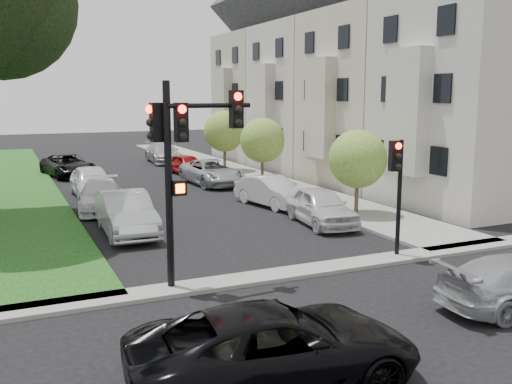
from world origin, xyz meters
name	(u,v)px	position (x,y,z in m)	size (l,w,h in m)	color
ground	(334,295)	(0.00, 0.00, 0.00)	(140.00, 140.00, 0.00)	black
sidewalk_right	(232,170)	(6.75, 24.00, 0.06)	(3.50, 44.00, 0.12)	gray
sidewalk_cross	(298,272)	(0.00, 2.00, 0.06)	(60.00, 1.00, 0.12)	gray
house_a	(476,57)	(12.45, 8.00, 6.93)	(7.70, 7.55, 15.97)	silver
house_b	(377,65)	(12.45, 15.50, 6.93)	(7.70, 7.55, 15.97)	#A9A087
house_c	(312,70)	(12.45, 23.00, 6.93)	(7.70, 7.55, 15.97)	#A49E95
house_d	(266,73)	(12.45, 30.50, 6.93)	(7.70, 7.55, 15.97)	#9D9988
small_tree_a	(358,159)	(6.20, 8.10, 2.51)	(2.52, 2.52, 3.78)	#342B22
small_tree_b	(262,140)	(6.20, 17.81, 2.61)	(2.62, 2.62, 3.93)	#342B22
small_tree_c	(224,131)	(6.20, 23.91, 2.78)	(2.79, 2.79, 4.18)	#342B22
traffic_signal_main	(184,147)	(-3.36, 2.24, 3.87)	(2.74, 0.71, 5.61)	black
traffic_signal_secondary	(397,176)	(3.65, 2.19, 2.68)	(0.51, 0.41, 3.85)	black
car_cross_near	(275,347)	(-3.51, -3.61, 0.75)	(2.48, 5.39, 1.50)	black
car_parked_0	(321,206)	(3.97, 7.36, 0.75)	(1.78, 4.42, 1.51)	silver
car_parked_1	(271,191)	(3.84, 11.70, 0.71)	(1.50, 4.31, 1.42)	silver
car_parked_2	(212,172)	(3.49, 19.01, 0.74)	(2.44, 5.30, 1.47)	#999BA0
car_parked_3	(187,165)	(3.48, 23.73, 0.67)	(1.58, 3.93, 1.34)	maroon
car_parked_4	(163,153)	(3.80, 30.93, 0.78)	(2.17, 5.35, 1.55)	#999BA0
car_parked_5	(126,213)	(-3.61, 8.98, 0.81)	(1.71, 4.89, 1.61)	#999BA0
car_parked_6	(101,196)	(-3.72, 13.91, 0.69)	(1.94, 4.78, 1.39)	silver
car_parked_7	(92,181)	(-3.56, 17.81, 0.80)	(1.90, 4.73, 1.61)	silver
car_parked_8	(68,165)	(-3.83, 25.99, 0.73)	(2.42, 5.25, 1.46)	black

